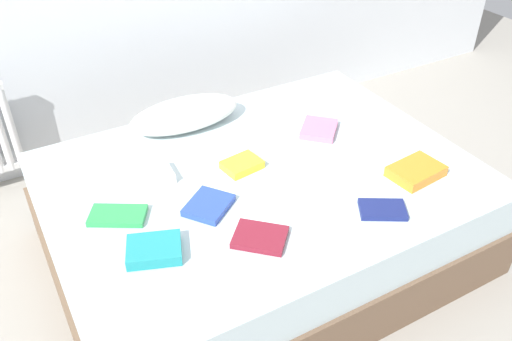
{
  "coord_description": "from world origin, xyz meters",
  "views": [
    {
      "loc": [
        -1.02,
        -1.77,
        1.98
      ],
      "look_at": [
        0.0,
        0.05,
        0.48
      ],
      "focal_mm": 37.55,
      "sensor_mm": 36.0,
      "label": 1
    }
  ],
  "objects_px": {
    "pillow": "(185,114)",
    "textbook_blue": "(209,205)",
    "textbook_white": "(154,176)",
    "textbook_orange": "(416,171)",
    "textbook_pink": "(319,129)",
    "bed": "(261,213)",
    "textbook_maroon": "(260,237)",
    "textbook_teal": "(154,250)",
    "textbook_green": "(118,215)",
    "textbook_yellow": "(242,165)",
    "textbook_navy": "(382,210)"
  },
  "relations": [
    {
      "from": "pillow",
      "to": "textbook_blue",
      "type": "distance_m",
      "value": 0.71
    },
    {
      "from": "bed",
      "to": "textbook_green",
      "type": "xyz_separation_m",
      "value": [
        -0.69,
        0.01,
        0.27
      ]
    },
    {
      "from": "textbook_teal",
      "to": "textbook_white",
      "type": "height_order",
      "value": "textbook_teal"
    },
    {
      "from": "textbook_navy",
      "to": "textbook_orange",
      "type": "height_order",
      "value": "textbook_orange"
    },
    {
      "from": "textbook_navy",
      "to": "textbook_orange",
      "type": "distance_m",
      "value": 0.33
    },
    {
      "from": "textbook_teal",
      "to": "textbook_blue",
      "type": "bearing_deg",
      "value": 46.75
    },
    {
      "from": "bed",
      "to": "textbook_navy",
      "type": "bearing_deg",
      "value": -58.47
    },
    {
      "from": "textbook_pink",
      "to": "textbook_white",
      "type": "relative_size",
      "value": 1.2
    },
    {
      "from": "textbook_blue",
      "to": "textbook_orange",
      "type": "bearing_deg",
      "value": -52.08
    },
    {
      "from": "bed",
      "to": "textbook_green",
      "type": "bearing_deg",
      "value": 178.97
    },
    {
      "from": "textbook_orange",
      "to": "textbook_teal",
      "type": "distance_m",
      "value": 1.25
    },
    {
      "from": "textbook_maroon",
      "to": "textbook_yellow",
      "type": "bearing_deg",
      "value": 113.25
    },
    {
      "from": "pillow",
      "to": "textbook_orange",
      "type": "relative_size",
      "value": 2.47
    },
    {
      "from": "textbook_pink",
      "to": "textbook_white",
      "type": "distance_m",
      "value": 0.91
    },
    {
      "from": "bed",
      "to": "textbook_white",
      "type": "height_order",
      "value": "textbook_white"
    },
    {
      "from": "textbook_navy",
      "to": "textbook_green",
      "type": "xyz_separation_m",
      "value": [
        -1.0,
        0.52,
        0.0
      ]
    },
    {
      "from": "bed",
      "to": "textbook_pink",
      "type": "relative_size",
      "value": 9.79
    },
    {
      "from": "textbook_blue",
      "to": "textbook_pink",
      "type": "bearing_deg",
      "value": -16.56
    },
    {
      "from": "bed",
      "to": "textbook_orange",
      "type": "distance_m",
      "value": 0.77
    },
    {
      "from": "textbook_blue",
      "to": "textbook_teal",
      "type": "bearing_deg",
      "value": 169.6
    },
    {
      "from": "pillow",
      "to": "textbook_teal",
      "type": "relative_size",
      "value": 2.87
    },
    {
      "from": "textbook_white",
      "to": "pillow",
      "type": "bearing_deg",
      "value": 53.19
    },
    {
      "from": "textbook_green",
      "to": "textbook_navy",
      "type": "bearing_deg",
      "value": 3.32
    },
    {
      "from": "textbook_blue",
      "to": "textbook_green",
      "type": "height_order",
      "value": "textbook_blue"
    },
    {
      "from": "bed",
      "to": "textbook_blue",
      "type": "bearing_deg",
      "value": -160.3
    },
    {
      "from": "textbook_orange",
      "to": "textbook_white",
      "type": "bearing_deg",
      "value": 145.95
    },
    {
      "from": "pillow",
      "to": "textbook_pink",
      "type": "relative_size",
      "value": 2.94
    },
    {
      "from": "textbook_teal",
      "to": "pillow",
      "type": "bearing_deg",
      "value": 79.92
    },
    {
      "from": "textbook_orange",
      "to": "textbook_pink",
      "type": "bearing_deg",
      "value": 101.11
    },
    {
      "from": "textbook_yellow",
      "to": "textbook_white",
      "type": "height_order",
      "value": "textbook_white"
    },
    {
      "from": "textbook_maroon",
      "to": "textbook_green",
      "type": "xyz_separation_m",
      "value": [
        -0.46,
        0.41,
        -0.0
      ]
    },
    {
      "from": "textbook_yellow",
      "to": "textbook_navy",
      "type": "distance_m",
      "value": 0.69
    },
    {
      "from": "textbook_white",
      "to": "textbook_teal",
      "type": "bearing_deg",
      "value": -106.48
    },
    {
      "from": "pillow",
      "to": "textbook_maroon",
      "type": "xyz_separation_m",
      "value": [
        -0.09,
        -0.97,
        -0.06
      ]
    },
    {
      "from": "textbook_pink",
      "to": "textbook_blue",
      "type": "bearing_deg",
      "value": 154.6
    },
    {
      "from": "textbook_green",
      "to": "textbook_blue",
      "type": "bearing_deg",
      "value": 10.86
    },
    {
      "from": "bed",
      "to": "pillow",
      "type": "bearing_deg",
      "value": 103.84
    },
    {
      "from": "textbook_orange",
      "to": "bed",
      "type": "bearing_deg",
      "value": 142.49
    },
    {
      "from": "textbook_orange",
      "to": "textbook_teal",
      "type": "bearing_deg",
      "value": 168.93
    },
    {
      "from": "textbook_pink",
      "to": "textbook_maroon",
      "type": "bearing_deg",
      "value": 174.13
    },
    {
      "from": "textbook_yellow",
      "to": "textbook_teal",
      "type": "bearing_deg",
      "value": -157.08
    },
    {
      "from": "textbook_maroon",
      "to": "textbook_blue",
      "type": "xyz_separation_m",
      "value": [
        -0.1,
        0.28,
        0.0
      ]
    },
    {
      "from": "textbook_yellow",
      "to": "textbook_orange",
      "type": "height_order",
      "value": "textbook_orange"
    },
    {
      "from": "textbook_teal",
      "to": "textbook_yellow",
      "type": "bearing_deg",
      "value": 51.51
    },
    {
      "from": "textbook_teal",
      "to": "textbook_pink",
      "type": "bearing_deg",
      "value": 42.38
    },
    {
      "from": "textbook_blue",
      "to": "textbook_teal",
      "type": "height_order",
      "value": "textbook_teal"
    },
    {
      "from": "bed",
      "to": "textbook_pink",
      "type": "xyz_separation_m",
      "value": [
        0.45,
        0.17,
        0.27
      ]
    },
    {
      "from": "textbook_blue",
      "to": "textbook_white",
      "type": "height_order",
      "value": "textbook_white"
    },
    {
      "from": "textbook_maroon",
      "to": "textbook_orange",
      "type": "bearing_deg",
      "value": 44.59
    },
    {
      "from": "textbook_blue",
      "to": "textbook_pink",
      "type": "distance_m",
      "value": 0.83
    }
  ]
}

